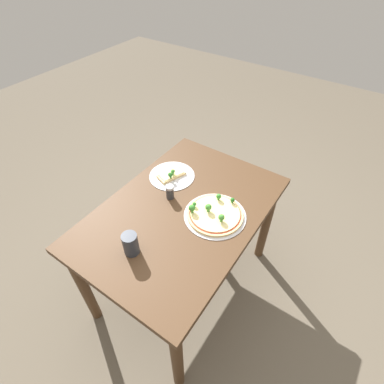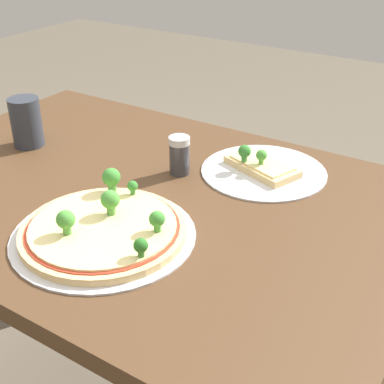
{
  "view_description": "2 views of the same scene",
  "coord_description": "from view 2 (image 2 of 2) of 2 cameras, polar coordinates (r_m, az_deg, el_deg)",
  "views": [
    {
      "loc": [
        0.88,
        0.67,
        1.93
      ],
      "look_at": [
        -0.13,
        -0.02,
        0.77
      ],
      "focal_mm": 28.0,
      "sensor_mm": 36.0,
      "label": 1
    },
    {
      "loc": [
        -0.63,
        0.75,
        1.28
      ],
      "look_at": [
        -0.13,
        -0.02,
        0.77
      ],
      "focal_mm": 50.0,
      "sensor_mm": 36.0,
      "label": 2
    }
  ],
  "objects": [
    {
      "name": "drinking_cup",
      "position": [
        1.34,
        -17.26,
        7.12
      ],
      "size": [
        0.07,
        0.07,
        0.12
      ],
      "primitive_type": "cylinder",
      "color": "#2D333D",
      "rests_on": "dining_table"
    },
    {
      "name": "dining_table",
      "position": [
        1.17,
        -5.94,
        -4.23
      ],
      "size": [
        1.15,
        0.78,
        0.75
      ],
      "color": "#4C331E",
      "rests_on": "ground_plane"
    },
    {
      "name": "pizza_tray_whole",
      "position": [
        0.96,
        -9.36,
        -3.87
      ],
      "size": [
        0.33,
        0.33,
        0.07
      ],
      "color": "silver",
      "rests_on": "dining_table"
    },
    {
      "name": "pizza_tray_slice",
      "position": [
        1.18,
        7.49,
        2.57
      ],
      "size": [
        0.27,
        0.27,
        0.06
      ],
      "color": "silver",
      "rests_on": "dining_table"
    },
    {
      "name": "condiment_shaker",
      "position": [
        1.15,
        -1.35,
        3.95
      ],
      "size": [
        0.05,
        0.05,
        0.09
      ],
      "color": "#333338",
      "rests_on": "dining_table"
    }
  ]
}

